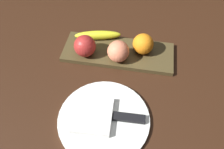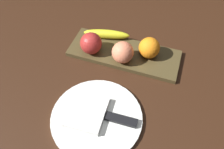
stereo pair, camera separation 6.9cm
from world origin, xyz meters
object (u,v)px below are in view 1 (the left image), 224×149
Objects in this scene: fruit_tray at (118,52)px; banana at (98,35)px; dinner_plate at (104,119)px; knife at (123,117)px; folded_napkin at (93,115)px; apple at (85,46)px; peach at (118,51)px; orange_near_apple at (143,45)px.

fruit_tray is 2.30× the size of banana.
dinner_plate is 1.42× the size of knife.
banana is 1.44× the size of folded_napkin.
apple is 1.02× the size of peach.
folded_napkin is at bearing 4.48° from knife.
peach is at bearing -91.17° from dinner_plate.
fruit_tray is 5.42× the size of orange_near_apple.
peach is 0.40× the size of knife.
dinner_plate is at bearing -87.11° from banana.
orange_near_apple is 0.26m from knife.
orange_near_apple is (-0.08, -0.01, 0.04)m from fruit_tray.
peach reaches higher than banana.
folded_napkin is at bearing 80.70° from peach.
banana reaches higher than fruit_tray.
knife is (-0.16, 0.22, -0.04)m from apple.
dinner_plate is (-0.08, 0.31, -0.03)m from banana.
dinner_plate is (0.00, 0.26, -0.00)m from fruit_tray.
folded_napkin is 0.63× the size of knife.
apple is 0.24m from folded_napkin.
orange_near_apple is at bearing -167.86° from apple.
apple is 0.27m from knife.
banana is 0.31m from folded_napkin.
fruit_tray is 0.06m from peach.
folded_napkin is (0.11, 0.27, -0.03)m from orange_near_apple.
folded_napkin is (0.03, 0.26, 0.01)m from fruit_tray.
banana is at bearing -44.87° from peach.
dinner_plate is (0.00, 0.22, -0.05)m from peach.
folded_napkin is at bearing -92.77° from banana.
dinner_plate is at bearing 8.42° from knife.
orange_near_apple is 0.29m from folded_napkin.
banana is 0.91× the size of knife.
banana reaches higher than dinner_plate.
dinner_plate is at bearing 180.00° from folded_napkin.
knife reaches higher than fruit_tray.
banana is at bearing -30.84° from fruit_tray.
fruit_tray is at bearing 5.80° from orange_near_apple.
peach is 0.28× the size of dinner_plate.
banana is at bearing -14.08° from orange_near_apple.
orange_near_apple reaches higher than banana.
apple reaches higher than banana.
orange_near_apple is at bearing -26.03° from banana.
orange_near_apple is 0.61× the size of folded_napkin.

